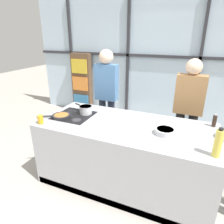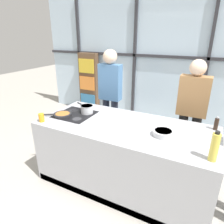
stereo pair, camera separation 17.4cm
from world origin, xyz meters
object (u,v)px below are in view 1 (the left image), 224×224
object	(u,v)px
frying_pan	(61,116)
white_plate	(169,125)
saucepan	(86,110)
mixing_bowl	(165,131)
spectator_center_left	(188,106)
pepper_grinder	(214,121)
juice_glass_near	(40,120)
oil_bottle	(218,143)
spectator_far_left	(107,92)

from	to	relation	value
frying_pan	white_plate	bearing A→B (deg)	12.05
saucepan	mixing_bowl	bearing A→B (deg)	-9.34
spectator_center_left	pepper_grinder	bearing A→B (deg)	121.73
saucepan	juice_glass_near	size ratio (longest dim) A/B	2.93
pepper_grinder	frying_pan	bearing A→B (deg)	-165.39
white_plate	oil_bottle	bearing A→B (deg)	-45.74
mixing_bowl	oil_bottle	distance (m)	0.60
spectator_center_left	frying_pan	distance (m)	1.94
white_plate	juice_glass_near	world-z (taller)	juice_glass_near
pepper_grinder	white_plate	bearing A→B (deg)	-158.51
spectator_far_left	spectator_center_left	distance (m)	1.40
saucepan	mixing_bowl	distance (m)	1.19
frying_pan	saucepan	xyz separation A→B (m)	(0.25, 0.26, 0.04)
saucepan	pepper_grinder	bearing A→B (deg)	8.53
spectator_center_left	spectator_far_left	bearing A→B (deg)	0.00
frying_pan	oil_bottle	size ratio (longest dim) A/B	1.38
frying_pan	saucepan	size ratio (longest dim) A/B	1.26
spectator_center_left	white_plate	distance (m)	0.77
frying_pan	juice_glass_near	xyz separation A→B (m)	(-0.11, -0.28, 0.04)
spectator_far_left	juice_glass_near	size ratio (longest dim) A/B	15.66
oil_bottle	pepper_grinder	xyz separation A→B (m)	(0.01, 0.72, -0.06)
oil_bottle	juice_glass_near	bearing A→B (deg)	-177.99
frying_pan	juice_glass_near	bearing A→B (deg)	-111.12
mixing_bowl	juice_glass_near	distance (m)	1.57
spectator_center_left	oil_bottle	size ratio (longest dim) A/B	5.57
white_plate	pepper_grinder	bearing A→B (deg)	21.49
spectator_far_left	saucepan	bearing A→B (deg)	92.33
frying_pan	oil_bottle	distance (m)	1.97
mixing_bowl	juice_glass_near	world-z (taller)	juice_glass_near
spectator_center_left	juice_glass_near	size ratio (longest dim) A/B	14.86
spectator_far_left	pepper_grinder	size ratio (longest dim) A/B	10.04
spectator_far_left	white_plate	xyz separation A→B (m)	(1.23, -0.75, -0.12)
spectator_center_left	pepper_grinder	size ratio (longest dim) A/B	9.54
oil_bottle	pepper_grinder	distance (m)	0.72
oil_bottle	juice_glass_near	distance (m)	2.06
spectator_far_left	juice_glass_near	xyz separation A→B (m)	(-0.33, -1.34, -0.07)
frying_pan	oil_bottle	world-z (taller)	oil_bottle
spectator_far_left	frying_pan	distance (m)	1.09
mixing_bowl	spectator_center_left	bearing A→B (deg)	79.09
pepper_grinder	saucepan	bearing A→B (deg)	-171.47
spectator_center_left	mixing_bowl	bearing A→B (deg)	79.09
oil_bottle	white_plate	bearing A→B (deg)	134.26
frying_pan	white_plate	xyz separation A→B (m)	(1.45, 0.31, -0.01)
frying_pan	pepper_grinder	world-z (taller)	pepper_grinder
white_plate	juice_glass_near	xyz separation A→B (m)	(-1.56, -0.59, 0.05)
saucepan	mixing_bowl	world-z (taller)	saucepan
spectator_center_left	juice_glass_near	bearing A→B (deg)	37.77
spectator_center_left	frying_pan	xyz separation A→B (m)	(-1.62, -1.06, -0.03)
white_plate	mixing_bowl	bearing A→B (deg)	-94.23
white_plate	pepper_grinder	xyz separation A→B (m)	(0.51, 0.20, 0.07)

